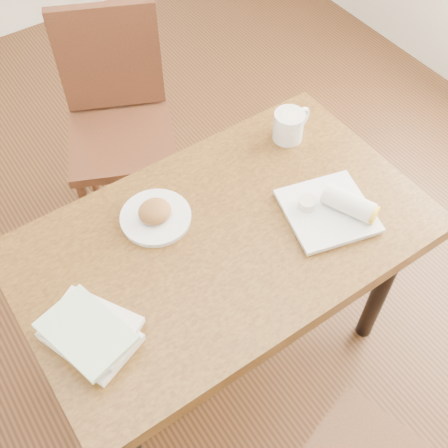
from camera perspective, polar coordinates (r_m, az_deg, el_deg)
ground at (r=2.29m, az=-0.00°, el=-12.33°), size 4.00×5.00×0.01m
table at (r=1.71m, az=-0.00°, el=-2.85°), size 1.21×0.72×0.75m
chair_far at (r=2.34m, az=-10.74°, el=11.11°), size 0.56×0.56×0.95m
plate_scone at (r=1.66m, az=-6.98°, el=0.89°), size 0.21×0.21×0.07m
coffee_mug at (r=1.88m, az=6.68°, el=9.98°), size 0.15×0.10×0.10m
plate_burrito at (r=1.69m, az=11.14°, el=1.54°), size 0.30×0.30×0.08m
book_stack at (r=1.48m, az=-13.49°, el=-10.64°), size 0.25×0.28×0.06m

